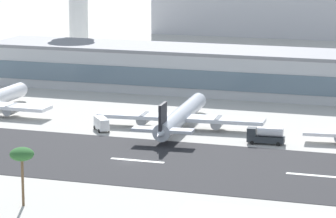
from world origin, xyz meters
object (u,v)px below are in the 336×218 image
airliner_black_tail_gate_1 (180,117)px  service_box_truck_1 (101,124)px  terminal_building (226,71)px  palm_tree_2 (22,155)px  service_fuel_truck_0 (266,135)px

airliner_black_tail_gate_1 → service_box_truck_1: airliner_black_tail_gate_1 is taller
terminal_building → service_box_truck_1: bearing=-104.4°
airliner_black_tail_gate_1 → service_box_truck_1: size_ratio=7.48×
palm_tree_2 → service_fuel_truck_0: bearing=62.7°
terminal_building → service_box_truck_1: terminal_building is taller
palm_tree_2 → service_box_truck_1: bearing=99.4°
terminal_building → airliner_black_tail_gate_1: bearing=-87.5°
terminal_building → palm_tree_2: 120.87m
service_fuel_truck_0 → service_box_truck_1: service_fuel_truck_0 is taller
airliner_black_tail_gate_1 → palm_tree_2: palm_tree_2 is taller
service_fuel_truck_0 → palm_tree_2: size_ratio=0.81×
terminal_building → service_fuel_truck_0: (25.51, -60.89, -4.48)m
palm_tree_2 → terminal_building: bearing=87.5°
terminal_building → service_fuel_truck_0: 66.17m
airliner_black_tail_gate_1 → service_fuel_truck_0: 24.73m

